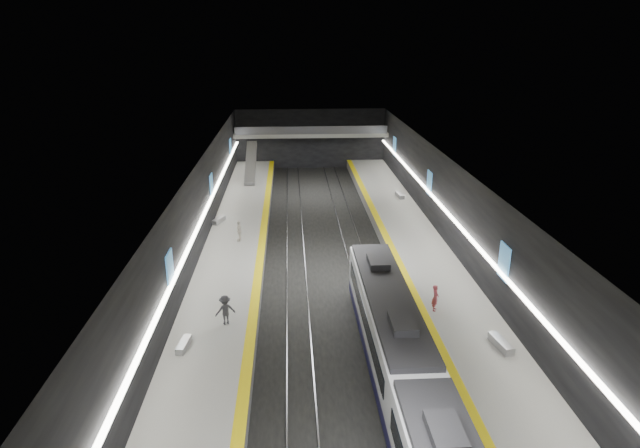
{
  "coord_description": "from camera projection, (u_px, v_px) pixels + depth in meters",
  "views": [
    {
      "loc": [
        -2.84,
        -36.78,
        17.47
      ],
      "look_at": [
        -0.38,
        5.83,
        2.2
      ],
      "focal_mm": 30.0,
      "sensor_mm": 36.0,
      "label": 1
    }
  ],
  "objects": [
    {
      "name": "mezzanine_bridge",
      "position": [
        311.0,
        134.0,
        69.87
      ],
      "size": [
        20.0,
        3.0,
        1.5
      ],
      "color": "gray",
      "rests_on": "wall_left"
    },
    {
      "name": "cove_light_right",
      "position": [
        461.0,
        227.0,
        39.87
      ],
      "size": [
        0.25,
        68.6,
        0.12
      ],
      "primitive_type": "cube",
      "color": "white",
      "rests_on": "wall_right"
    },
    {
      "name": "ceiling",
      "position": [
        330.0,
        175.0,
        37.92
      ],
      "size": [
        20.0,
        70.0,
        0.04
      ],
      "primitive_type": "cube",
      "rotation": [
        3.14,
        0.0,
        0.0
      ],
      "color": "beige",
      "rests_on": "wall_left"
    },
    {
      "name": "tile_surface_right",
      "position": [
        428.0,
        262.0,
        40.68
      ],
      "size": [
        5.0,
        70.0,
        0.02
      ],
      "primitive_type": "cube",
      "color": "#B1B1AC",
      "rests_on": "platform_right"
    },
    {
      "name": "passenger_right_a",
      "position": [
        435.0,
        298.0,
        33.39
      ],
      "size": [
        0.59,
        0.73,
        1.72
      ],
      "primitive_type": "imported",
      "rotation": [
        0.0,
        0.0,
        1.24
      ],
      "color": "#AA3F4C",
      "rests_on": "platform_right"
    },
    {
      "name": "bench_left_far",
      "position": [
        219.0,
        220.0,
        49.19
      ],
      "size": [
        1.1,
        1.9,
        0.45
      ],
      "primitive_type": "cube",
      "rotation": [
        0.0,
        0.0,
        -0.34
      ],
      "color": "#99999E",
      "rests_on": "platform_left"
    },
    {
      "name": "passenger_left_b",
      "position": [
        225.0,
        310.0,
        31.79
      ],
      "size": [
        1.36,
        1.06,
        1.86
      ],
      "primitive_type": "imported",
      "rotation": [
        0.0,
        0.0,
        3.49
      ],
      "color": "#39383F",
      "rests_on": "platform_left"
    },
    {
      "name": "wall_back",
      "position": [
        310.0,
        139.0,
        72.17
      ],
      "size": [
        20.0,
        0.04,
        8.0
      ],
      "primitive_type": "cube",
      "color": "black",
      "rests_on": "ground"
    },
    {
      "name": "wall_left",
      "position": [
        192.0,
        230.0,
        38.73
      ],
      "size": [
        0.04,
        70.0,
        8.0
      ],
      "primitive_type": "cube",
      "color": "black",
      "rests_on": "ground"
    },
    {
      "name": "platform_left",
      "position": [
        230.0,
        273.0,
        40.04
      ],
      "size": [
        5.0,
        70.0,
        1.0
      ],
      "primitive_type": "cube",
      "color": "slate",
      "rests_on": "ground"
    },
    {
      "name": "escalator",
      "position": [
        251.0,
        163.0,
        63.67
      ],
      "size": [
        1.2,
        7.5,
        3.92
      ],
      "primitive_type": "cube",
      "rotation": [
        0.44,
        0.0,
        0.0
      ],
      "color": "#99999E",
      "rests_on": "platform_left"
    },
    {
      "name": "rails",
      "position": [
        329.0,
        276.0,
        40.6
      ],
      "size": [
        6.52,
        70.0,
        0.12
      ],
      "color": "gray",
      "rests_on": "ground"
    },
    {
      "name": "bench_right_far",
      "position": [
        400.0,
        195.0,
        56.77
      ],
      "size": [
        0.7,
        1.87,
        0.45
      ],
      "primitive_type": "cube",
      "rotation": [
        0.0,
        0.0,
        0.11
      ],
      "color": "#99999E",
      "rests_on": "platform_right"
    },
    {
      "name": "ground",
      "position": [
        329.0,
        277.0,
        40.62
      ],
      "size": [
        70.0,
        70.0,
        0.0
      ],
      "primitive_type": "plane",
      "color": "black",
      "rests_on": "ground"
    },
    {
      "name": "bench_right_near",
      "position": [
        501.0,
        344.0,
        29.62
      ],
      "size": [
        0.87,
        2.01,
        0.48
      ],
      "primitive_type": "cube",
      "rotation": [
        0.0,
        0.0,
        0.17
      ],
      "color": "#99999E",
      "rests_on": "platform_right"
    },
    {
      "name": "bench_left_near",
      "position": [
        184.0,
        345.0,
        29.59
      ],
      "size": [
        0.66,
        1.66,
        0.39
      ],
      "primitive_type": "cube",
      "rotation": [
        0.0,
        0.0,
        -0.13
      ],
      "color": "#99999E",
      "rests_on": "platform_left"
    },
    {
      "name": "ad_posters",
      "position": [
        329.0,
        217.0,
        40.04
      ],
      "size": [
        19.94,
        53.5,
        2.2
      ],
      "color": "teal",
      "rests_on": "wall_left"
    },
    {
      "name": "passenger_left_a",
      "position": [
        239.0,
        231.0,
        44.62
      ],
      "size": [
        0.48,
        1.06,
        1.78
      ],
      "primitive_type": "imported",
      "rotation": [
        0.0,
        0.0,
        -1.61
      ],
      "color": "silver",
      "rests_on": "platform_left"
    },
    {
      "name": "tactile_strip_right",
      "position": [
        399.0,
        263.0,
        40.56
      ],
      "size": [
        0.6,
        70.0,
        0.02
      ],
      "primitive_type": "cube",
      "color": "yellow",
      "rests_on": "platform_right"
    },
    {
      "name": "wall_right",
      "position": [
        463.0,
        225.0,
        39.81
      ],
      "size": [
        0.04,
        70.0,
        8.0
      ],
      "primitive_type": "cube",
      "color": "black",
      "rests_on": "ground"
    },
    {
      "name": "tactile_strip_left",
      "position": [
        259.0,
        266.0,
        39.99
      ],
      "size": [
        0.6,
        70.0,
        0.02
      ],
      "primitive_type": "cube",
      "color": "yellow",
      "rests_on": "platform_left"
    },
    {
      "name": "cove_light_left",
      "position": [
        195.0,
        233.0,
        38.81
      ],
      "size": [
        0.25,
        68.6,
        0.12
      ],
      "primitive_type": "cube",
      "color": "white",
      "rests_on": "wall_left"
    },
    {
      "name": "tile_surface_left",
      "position": [
        229.0,
        267.0,
        39.87
      ],
      "size": [
        5.0,
        70.0,
        0.02
      ],
      "primitive_type": "cube",
      "color": "#B1B1AC",
      "rests_on": "platform_left"
    },
    {
      "name": "train",
      "position": [
        418.0,
        408.0,
        23.12
      ],
      "size": [
        2.69,
        30.05,
        3.6
      ],
      "color": "#100E36",
      "rests_on": "ground"
    },
    {
      "name": "platform_right",
      "position": [
        427.0,
        268.0,
        40.85
      ],
      "size": [
        5.0,
        70.0,
        1.0
      ],
      "primitive_type": "cube",
      "color": "slate",
      "rests_on": "ground"
    }
  ]
}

